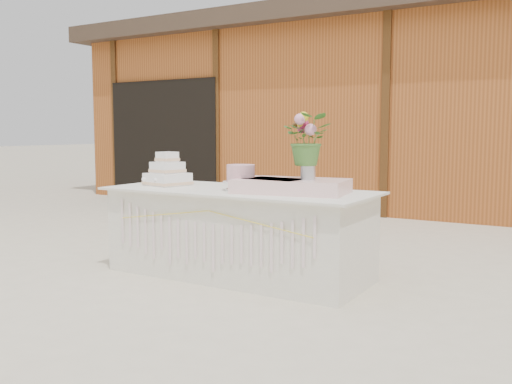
% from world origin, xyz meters
% --- Properties ---
extents(ground, '(80.00, 80.00, 0.00)m').
position_xyz_m(ground, '(0.00, 0.00, 0.00)').
color(ground, beige).
rests_on(ground, ground).
extents(barn, '(12.60, 4.60, 3.30)m').
position_xyz_m(barn, '(-0.01, 5.99, 1.68)').
color(barn, '#9E5321').
rests_on(barn, ground).
extents(cake_table, '(2.40, 1.00, 0.77)m').
position_xyz_m(cake_table, '(0.00, -0.00, 0.39)').
color(cake_table, silver).
rests_on(cake_table, ground).
extents(wedding_cake, '(0.42, 0.42, 0.32)m').
position_xyz_m(wedding_cake, '(-0.78, -0.02, 0.88)').
color(wedding_cake, white).
rests_on(wedding_cake, cake_table).
extents(pink_cake_stand, '(0.31, 0.31, 0.22)m').
position_xyz_m(pink_cake_stand, '(0.06, -0.05, 0.89)').
color(pink_cake_stand, white).
rests_on(pink_cake_stand, cake_table).
extents(satin_runner, '(0.98, 0.66, 0.12)m').
position_xyz_m(satin_runner, '(0.53, -0.01, 0.83)').
color(satin_runner, '#FFCDCD').
rests_on(satin_runner, cake_table).
extents(flower_vase, '(0.12, 0.12, 0.16)m').
position_xyz_m(flower_vase, '(0.68, -0.00, 0.97)').
color(flower_vase, silver).
rests_on(flower_vase, satin_runner).
extents(bouquet, '(0.46, 0.43, 0.43)m').
position_xyz_m(bouquet, '(0.68, -0.00, 1.26)').
color(bouquet, '#40702D').
rests_on(bouquet, flower_vase).
extents(loose_flowers, '(0.25, 0.39, 0.02)m').
position_xyz_m(loose_flowers, '(-0.99, 0.09, 0.78)').
color(loose_flowers, pink).
rests_on(loose_flowers, cake_table).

